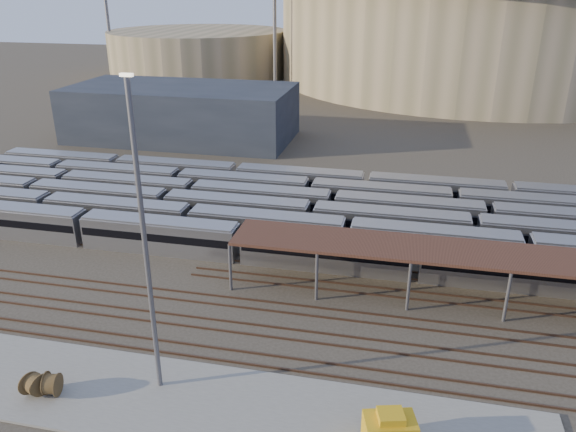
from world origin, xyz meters
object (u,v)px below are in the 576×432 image
(yard_light_pole, at_px, (145,246))
(yellow_equipment, at_px, (389,432))
(cable_reel_east, at_px, (36,384))
(cable_reel_west, at_px, (52,384))

(yard_light_pole, distance_m, yellow_equipment, 20.29)
(cable_reel_east, xyz_separation_m, yellow_equipment, (25.58, 0.70, 0.14))
(cable_reel_west, bearing_deg, yard_light_pole, 20.08)
(yard_light_pole, bearing_deg, cable_reel_east, -160.67)
(cable_reel_west, height_order, yard_light_pole, yard_light_pole)
(yellow_equipment, bearing_deg, cable_reel_west, 165.88)
(yard_light_pole, xyz_separation_m, yellow_equipment, (17.17, -2.25, -10.58))
(cable_reel_west, relative_size, yellow_equipment, 0.53)
(yard_light_pole, height_order, yellow_equipment, yard_light_pole)
(cable_reel_east, distance_m, yard_light_pole, 13.94)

